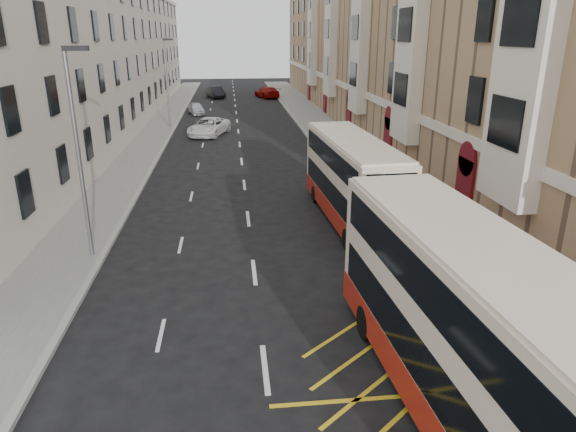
{
  "coord_description": "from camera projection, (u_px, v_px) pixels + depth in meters",
  "views": [
    {
      "loc": [
        -0.68,
        -7.65,
        8.53
      ],
      "look_at": [
        1.17,
        8.88,
        2.61
      ],
      "focal_mm": 32.0,
      "sensor_mm": 36.0,
      "label": 1
    }
  ],
  "objects": [
    {
      "name": "pavement_right",
      "position": [
        346.0,
        152.0,
        38.99
      ],
      "size": [
        4.0,
        120.0,
        0.15
      ],
      "primitive_type": "cube",
      "color": "slate",
      "rests_on": "ground"
    },
    {
      "name": "pavement_left",
      "position": [
        138.0,
        157.0,
        37.37
      ],
      "size": [
        3.0,
        120.0,
        0.15
      ],
      "primitive_type": "cube",
      "color": "slate",
      "rests_on": "ground"
    },
    {
      "name": "kerb_right",
      "position": [
        320.0,
        152.0,
        38.78
      ],
      "size": [
        0.25,
        120.0,
        0.15
      ],
      "primitive_type": "cube",
      "color": "gray",
      "rests_on": "ground"
    },
    {
      "name": "kerb_left",
      "position": [
        159.0,
        156.0,
        37.52
      ],
      "size": [
        0.25,
        120.0,
        0.15
      ],
      "primitive_type": "cube",
      "color": "gray",
      "rests_on": "ground"
    },
    {
      "name": "road_markings",
      "position": [
        237.0,
        122.0,
        52.22
      ],
      "size": [
        10.0,
        110.0,
        0.01
      ],
      "primitive_type": null,
      "color": "silver",
      "rests_on": "ground"
    },
    {
      "name": "terrace_right",
      "position": [
        383.0,
        44.0,
        51.61
      ],
      "size": [
        10.75,
        79.0,
        15.25
      ],
      "color": "#9F7E5C",
      "rests_on": "ground"
    },
    {
      "name": "terrace_left",
      "position": [
        94.0,
        56.0,
        49.1
      ],
      "size": [
        9.18,
        79.0,
        13.25
      ],
      "color": "beige",
      "rests_on": "ground"
    },
    {
      "name": "guard_railing",
      "position": [
        462.0,
        297.0,
        15.84
      ],
      "size": [
        0.06,
        6.56,
        1.01
      ],
      "color": "#AE1527",
      "rests_on": "pavement_right"
    },
    {
      "name": "street_lamp_near",
      "position": [
        78.0,
        144.0,
        19.1
      ],
      "size": [
        0.93,
        0.18,
        8.0
      ],
      "color": "slate",
      "rests_on": "pavement_left"
    },
    {
      "name": "street_lamp_far",
      "position": [
        167.0,
        79.0,
        47.19
      ],
      "size": [
        0.93,
        0.18,
        8.0
      ],
      "color": "slate",
      "rests_on": "pavement_left"
    },
    {
      "name": "double_decker_front",
      "position": [
        469.0,
        333.0,
        11.38
      ],
      "size": [
        3.16,
        11.31,
        4.46
      ],
      "rotation": [
        0.0,
        0.0,
        0.05
      ],
      "color": "beige",
      "rests_on": "ground"
    },
    {
      "name": "double_decker_rear",
      "position": [
        352.0,
        181.0,
        23.96
      ],
      "size": [
        2.81,
        10.22,
        4.04
      ],
      "rotation": [
        0.0,
        0.0,
        0.05
      ],
      "color": "beige",
      "rests_on": "ground"
    },
    {
      "name": "pedestrian_far",
      "position": [
        481.0,
        263.0,
        17.87
      ],
      "size": [
        1.02,
        0.45,
        1.71
      ],
      "primitive_type": "imported",
      "rotation": [
        0.0,
        0.0,
        3.11
      ],
      "color": "black",
      "rests_on": "pavement_right"
    },
    {
      "name": "white_van",
      "position": [
        209.0,
        127.0,
        45.41
      ],
      "size": [
        4.13,
        5.97,
        1.52
      ],
      "primitive_type": "imported",
      "rotation": [
        0.0,
        0.0,
        -0.33
      ],
      "color": "silver",
      "rests_on": "ground"
    },
    {
      "name": "car_silver",
      "position": [
        196.0,
        108.0,
        57.37
      ],
      "size": [
        2.33,
        4.02,
        1.29
      ],
      "primitive_type": "imported",
      "rotation": [
        0.0,
        0.0,
        0.23
      ],
      "color": "#B5B8BE",
      "rests_on": "ground"
    },
    {
      "name": "car_dark",
      "position": [
        215.0,
        92.0,
        72.14
      ],
      "size": [
        2.97,
        5.07,
        1.58
      ],
      "primitive_type": "imported",
      "rotation": [
        0.0,
        0.0,
        0.29
      ],
      "color": "black",
      "rests_on": "ground"
    },
    {
      "name": "car_red",
      "position": [
        267.0,
        92.0,
        72.05
      ],
      "size": [
        3.7,
        5.81,
        1.57
      ],
      "primitive_type": "imported",
      "rotation": [
        0.0,
        0.0,
        3.44
      ],
      "color": "#960502",
      "rests_on": "ground"
    }
  ]
}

